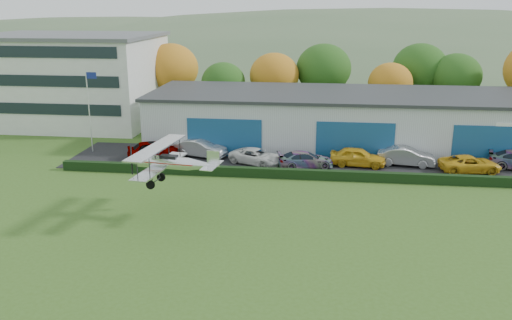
# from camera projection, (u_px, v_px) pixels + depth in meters

# --- Properties ---
(ground) EXTENTS (300.00, 300.00, 0.00)m
(ground) POSITION_uv_depth(u_px,v_px,m) (280.00, 274.00, 28.43)
(ground) COLOR #3A5A1C
(ground) RESTS_ON ground
(apron) EXTENTS (48.00, 9.00, 0.05)m
(apron) POSITION_uv_depth(u_px,v_px,m) (332.00, 163.00, 48.06)
(apron) COLOR black
(apron) RESTS_ON ground
(hedge) EXTENTS (46.00, 0.60, 0.80)m
(hedge) POSITION_uv_depth(u_px,v_px,m) (333.00, 175.00, 43.39)
(hedge) COLOR black
(hedge) RESTS_ON ground
(hangar) EXTENTS (40.60, 12.60, 5.30)m
(hangar) POSITION_uv_depth(u_px,v_px,m) (352.00, 119.00, 53.73)
(hangar) COLOR #B2B7BC
(hangar) RESTS_ON ground
(office_block) EXTENTS (20.60, 15.60, 10.40)m
(office_block) POSITION_uv_depth(u_px,v_px,m) (70.00, 79.00, 63.59)
(office_block) COLOR silver
(office_block) RESTS_ON ground
(flagpole) EXTENTS (1.05, 0.10, 8.00)m
(flagpole) POSITION_uv_depth(u_px,v_px,m) (90.00, 103.00, 50.38)
(flagpole) COLOR silver
(flagpole) RESTS_ON ground
(tree_belt) EXTENTS (75.70, 13.22, 10.12)m
(tree_belt) POSITION_uv_depth(u_px,v_px,m) (314.00, 73.00, 65.42)
(tree_belt) COLOR #3D2614
(tree_belt) RESTS_ON ground
(distant_hills) EXTENTS (430.00, 196.00, 56.00)m
(distant_hills) POSITION_uv_depth(u_px,v_px,m) (302.00, 93.00, 165.92)
(distant_hills) COLOR #4C6642
(distant_hills) RESTS_ON ground
(car_0) EXTENTS (5.08, 3.56, 1.61)m
(car_0) POSITION_uv_depth(u_px,v_px,m) (153.00, 149.00, 49.39)
(car_0) COLOR gray
(car_0) RESTS_ON apron
(car_1) EXTENTS (5.25, 3.07, 1.64)m
(car_1) POSITION_uv_depth(u_px,v_px,m) (201.00, 148.00, 49.71)
(car_1) COLOR silver
(car_1) RESTS_ON apron
(car_2) EXTENTS (5.43, 4.12, 1.37)m
(car_2) POSITION_uv_depth(u_px,v_px,m) (257.00, 157.00, 47.48)
(car_2) COLOR silver
(car_2) RESTS_ON apron
(car_3) EXTENTS (5.19, 3.08, 1.41)m
(car_3) POSITION_uv_depth(u_px,v_px,m) (305.00, 159.00, 46.53)
(car_3) COLOR gray
(car_3) RESTS_ON apron
(car_4) EXTENTS (5.03, 2.47, 1.65)m
(car_4) POSITION_uv_depth(u_px,v_px,m) (358.00, 157.00, 46.88)
(car_4) COLOR gold
(car_4) RESTS_ON apron
(car_5) EXTENTS (5.15, 2.38, 1.63)m
(car_5) POSITION_uv_depth(u_px,v_px,m) (406.00, 156.00, 47.06)
(car_5) COLOR silver
(car_5) RESTS_ON apron
(car_6) EXTENTS (5.35, 3.00, 1.41)m
(car_6) POSITION_uv_depth(u_px,v_px,m) (470.00, 164.00, 45.21)
(car_6) COLOR gold
(car_6) RESTS_ON apron
(biplane) EXTENTS (6.29, 7.22, 2.69)m
(biplane) POSITION_uv_depth(u_px,v_px,m) (170.00, 161.00, 35.20)
(biplane) COLOR silver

